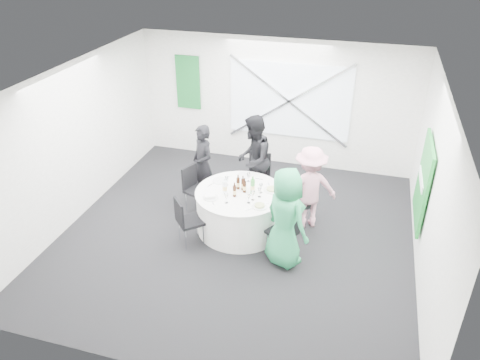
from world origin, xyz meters
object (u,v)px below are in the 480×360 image
(person_man_back_left, at_px, (203,163))
(person_man_back, at_px, (253,159))
(chair_back_left, at_px, (194,185))
(clear_water_bottle, at_px, (225,187))
(person_woman_green, at_px, (286,218))
(chair_back_right, at_px, (301,199))
(chair_front_left, at_px, (186,218))
(banquet_table, at_px, (240,211))
(chair_back, at_px, (258,174))
(green_water_bottle, at_px, (253,187))
(person_woman_pink, at_px, (310,188))
(chair_front_right, at_px, (286,230))

(person_man_back_left, distance_m, person_man_back, 0.98)
(chair_back_left, bearing_deg, clear_water_bottle, -100.95)
(person_man_back, bearing_deg, person_woman_green, 26.68)
(chair_back_right, relative_size, chair_front_left, 1.01)
(banquet_table, height_order, person_woman_green, person_woman_green)
(chair_back, height_order, person_man_back_left, person_man_back_left)
(chair_back_left, bearing_deg, green_water_bottle, -85.00)
(banquet_table, xyz_separation_m, person_man_back, (-0.05, 1.07, 0.49))
(chair_front_left, bearing_deg, green_water_bottle, -95.68)
(banquet_table, relative_size, person_woman_green, 0.93)
(chair_back_left, bearing_deg, chair_back_right, -66.49)
(chair_back, xyz_separation_m, chair_front_left, (-0.80, -1.73, -0.07))
(chair_front_left, xyz_separation_m, clear_water_bottle, (0.50, 0.59, 0.36))
(chair_front_left, bearing_deg, person_man_back, -64.10)
(banquet_table, height_order, person_man_back, person_man_back)
(person_woman_pink, bearing_deg, clear_water_bottle, -0.55)
(chair_front_right, bearing_deg, banquet_table, -90.00)
(chair_back_right, height_order, person_man_back_left, person_man_back_left)
(chair_back_right, distance_m, person_woman_green, 1.20)
(chair_back_right, bearing_deg, chair_back_left, -112.79)
(banquet_table, xyz_separation_m, chair_front_right, (0.93, -0.56, 0.15))
(chair_front_left, distance_m, person_man_back_left, 1.53)
(chair_front_right, distance_m, person_woman_green, 0.33)
(chair_back, height_order, person_man_back, person_man_back)
(banquet_table, relative_size, person_woman_pink, 1.01)
(chair_front_right, xyz_separation_m, person_man_back_left, (-1.91, 1.37, 0.24))
(chair_back, height_order, clear_water_bottle, clear_water_bottle)
(person_man_back_left, bearing_deg, person_woman_green, 1.65)
(green_water_bottle, distance_m, clear_water_bottle, 0.48)
(chair_front_right, xyz_separation_m, person_woman_pink, (0.21, 1.03, 0.24))
(chair_back_left, height_order, person_man_back, person_man_back)
(chair_front_left, height_order, green_water_bottle, green_water_bottle)
(clear_water_bottle, bearing_deg, chair_front_right, -21.89)
(chair_back_right, bearing_deg, chair_front_left, -81.89)
(chair_back, xyz_separation_m, chair_front_right, (0.87, -1.61, -0.05))
(chair_back_right, bearing_deg, person_woman_green, -28.73)
(clear_water_bottle, bearing_deg, person_man_back_left, 129.11)
(clear_water_bottle, bearing_deg, person_man_back, 80.14)
(person_woman_green, bearing_deg, person_woman_pink, -63.60)
(clear_water_bottle, bearing_deg, green_water_bottle, 14.87)
(banquet_table, relative_size, person_man_back, 0.90)
(clear_water_bottle, bearing_deg, person_woman_pink, 22.02)
(banquet_table, xyz_separation_m, chair_back_left, (-1.01, 0.39, 0.14))
(banquet_table, bearing_deg, chair_front_left, -137.73)
(chair_front_right, xyz_separation_m, green_water_bottle, (-0.71, 0.60, 0.35))
(green_water_bottle, bearing_deg, chair_front_right, -39.85)
(chair_back_right, height_order, clear_water_bottle, clear_water_bottle)
(chair_back_left, bearing_deg, banquet_table, -90.00)
(chair_back, xyz_separation_m, person_man_back, (-0.10, 0.03, 0.29))
(chair_back_right, xyz_separation_m, person_man_back_left, (-1.98, 0.34, 0.25))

